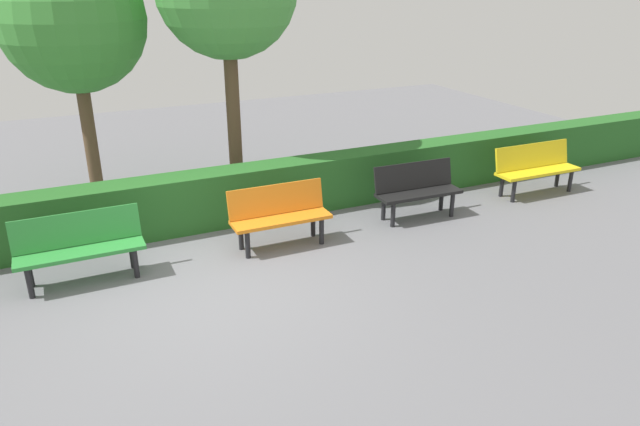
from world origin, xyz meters
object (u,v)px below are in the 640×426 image
(bench_orange, at_px, (279,213))
(bench_yellow, at_px, (536,167))
(tree_mid, at_px, (72,20))
(bench_black, at_px, (417,188))
(bench_green, at_px, (79,245))

(bench_orange, bearing_deg, bench_yellow, -177.97)
(bench_yellow, xyz_separation_m, tree_mid, (7.00, -2.94, 2.45))
(bench_black, relative_size, bench_green, 0.91)
(bench_yellow, distance_m, tree_mid, 7.97)
(bench_yellow, height_order, bench_orange, same)
(bench_yellow, relative_size, tree_mid, 0.39)
(bench_green, height_order, tree_mid, tree_mid)
(bench_yellow, relative_size, bench_orange, 1.13)
(tree_mid, bearing_deg, bench_black, 146.33)
(tree_mid, bearing_deg, bench_green, 81.12)
(bench_green, distance_m, tree_mid, 3.88)
(bench_orange, bearing_deg, bench_green, -1.10)
(bench_yellow, height_order, bench_black, same)
(bench_orange, xyz_separation_m, bench_green, (2.62, -0.08, 0.00))
(bench_black, bearing_deg, tree_mid, -31.41)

